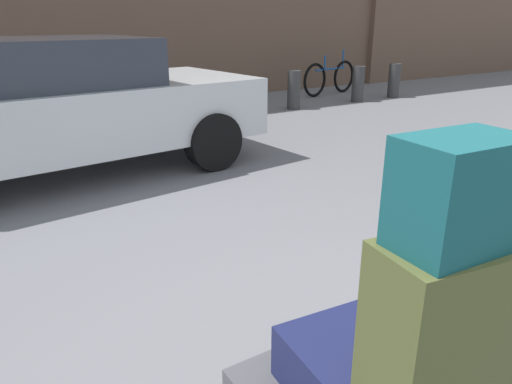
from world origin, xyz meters
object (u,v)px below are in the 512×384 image
duffel_bag_teal_topmost_pile (458,194)px  bollard_corner (394,81)px  bollard_kerb_mid (294,90)px  suitcase_olive_stacked_top (432,364)px  bicycle_leaning (330,78)px  suitcase_navy_center (367,360)px  suitcase_tan_front_right (500,328)px  bollard_kerb_far (358,84)px  parked_car (46,105)px  bollard_kerb_near (234,96)px

duffel_bag_teal_topmost_pile → bollard_corner: 9.68m
bollard_kerb_mid → bollard_corner: size_ratio=1.00×
suitcase_olive_stacked_top → bicycle_leaning: suitcase_olive_stacked_top is taller
suitcase_navy_center → bollard_corner: bearing=47.3°
suitcase_tan_front_right → bollard_corner: (6.43, 6.40, -0.11)m
suitcase_navy_center → bollard_kerb_mid: 7.57m
bollard_kerb_far → bicycle_leaning: bearing=81.7°
bollard_kerb_mid → bollard_kerb_far: same height
duffel_bag_teal_topmost_pile → parked_car: 4.66m
duffel_bag_teal_topmost_pile → bollard_kerb_mid: size_ratio=0.43×
duffel_bag_teal_topmost_pile → bicycle_leaning: duffel_bag_teal_topmost_pile is taller
bollard_kerb_near → parked_car: bearing=-149.9°
bollard_corner → suitcase_olive_stacked_top: bearing=-137.2°
suitcase_navy_center → bollard_kerb_mid: bearing=60.9°
suitcase_tan_front_right → bicycle_leaning: size_ratio=0.29×
suitcase_tan_front_right → bicycle_leaning: 9.28m
bollard_kerb_far → bollard_corner: (1.05, 0.00, 0.00)m
suitcase_olive_stacked_top → bollard_kerb_mid: suitcase_olive_stacked_top is taller
suitcase_olive_stacked_top → suitcase_navy_center: 0.42m
suitcase_tan_front_right → duffel_bag_teal_topmost_pile: bearing=-152.3°
suitcase_navy_center → bollard_kerb_far: bearing=52.0°
suitcase_navy_center → parked_car: (-0.31, 4.32, 0.32)m
suitcase_navy_center → duffel_bag_teal_topmost_pile: (-0.10, -0.32, 0.75)m
suitcase_navy_center → bollard_kerb_mid: bollard_kerb_mid is taller
suitcase_tan_front_right → suitcase_navy_center: 0.57m
bollard_kerb_near → bollard_corner: 3.97m
bollard_kerb_mid → bollard_kerb_far: (1.62, 0.00, 0.00)m
suitcase_tan_front_right → bicycle_leaning: bicycle_leaning is taller
suitcase_tan_front_right → suitcase_navy_center: suitcase_tan_front_right is taller
bollard_kerb_near → bollard_kerb_mid: 1.29m
suitcase_navy_center → duffel_bag_teal_topmost_pile: bearing=-101.9°
bollard_corner → parked_car: bearing=-165.2°
suitcase_tan_front_right → bicycle_leaning: (5.53, 7.45, -0.09)m
suitcase_olive_stacked_top → parked_car: (-0.20, 4.64, 0.06)m
bollard_kerb_mid → bollard_corner: 2.67m
bollard_kerb_near → bollard_corner: bearing=0.0°
bollard_kerb_far → suitcase_tan_front_right: bearing=-130.1°
suitcase_olive_stacked_top → bollard_kerb_far: 8.91m
duffel_bag_teal_topmost_pile → bollard_kerb_near: bearing=68.9°
suitcase_navy_center → parked_car: parked_car is taller
duffel_bag_teal_topmost_pile → bollard_kerb_near: 7.30m
suitcase_tan_front_right → duffel_bag_teal_topmost_pile: 0.99m
duffel_bag_teal_topmost_pile → bollard_kerb_near: size_ratio=0.43×
bicycle_leaning → bollard_corner: 1.38m
parked_car → bollard_kerb_far: 6.53m
parked_car → bollard_corner: bearing=14.8°
duffel_bag_teal_topmost_pile → suitcase_olive_stacked_top: bearing=94.3°
suitcase_tan_front_right → bollard_kerb_near: bollard_kerb_near is taller
suitcase_olive_stacked_top → suitcase_tan_front_right: suitcase_olive_stacked_top is taller
duffel_bag_teal_topmost_pile → bollard_kerb_far: size_ratio=0.43×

